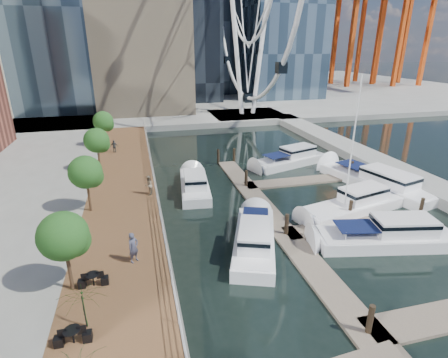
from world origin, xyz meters
TOP-DOWN VIEW (x-y plane):
  - ground at (0.00, 0.00)m, footprint 520.00×520.00m
  - boardwalk at (-9.00, 15.00)m, footprint 6.00×60.00m
  - seawall at (-6.00, 15.00)m, footprint 0.25×60.00m
  - land_far at (0.00, 102.00)m, footprint 200.00×114.00m
  - breakwater at (20.00, 20.00)m, footprint 4.00×60.00m
  - pier at (14.00, 52.00)m, footprint 14.00×12.00m
  - railing at (-6.10, 15.00)m, footprint 0.10×60.00m
  - floating_docks at (7.97, 9.98)m, footprint 16.00×34.00m
  - port_cranes at (67.67, 95.67)m, footprint 40.00×52.00m
  - street_trees at (-11.40, 14.00)m, footprint 2.60×42.60m
  - yacht_foreground at (9.40, 5.10)m, footprint 11.14×4.98m
  - pedestrian_near at (-8.07, 5.83)m, footprint 0.85×0.82m
  - pedestrian_mid at (-6.69, 16.11)m, footprint 0.83×0.98m
  - pedestrian_far at (-10.14, 30.61)m, footprint 0.98×0.59m
  - moored_yachts at (9.01, 10.99)m, footprint 23.11×39.17m

SIDE VIEW (x-z plane):
  - ground at x=0.00m, z-range 0.00..0.00m
  - yacht_foreground at x=9.40m, z-range -1.07..1.07m
  - moored_yachts at x=9.01m, z-range -5.75..5.75m
  - floating_docks at x=7.97m, z-range -0.81..1.79m
  - boardwalk at x=-9.00m, z-range 0.00..1.00m
  - seawall at x=-6.00m, z-range 0.00..1.00m
  - land_far at x=0.00m, z-range 0.00..1.00m
  - breakwater at x=20.00m, z-range 0.00..1.00m
  - pier at x=14.00m, z-range 0.00..1.00m
  - railing at x=-6.10m, z-range 1.00..2.05m
  - pedestrian_far at x=-10.14m, z-range 1.00..2.57m
  - pedestrian_mid at x=-6.69m, z-range 1.00..2.78m
  - pedestrian_near at x=-8.07m, z-range 1.00..2.97m
  - street_trees at x=-11.40m, z-range 1.99..6.59m
  - port_cranes at x=67.67m, z-range 1.00..39.00m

